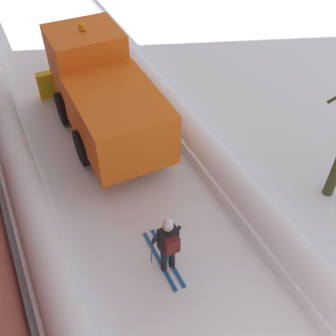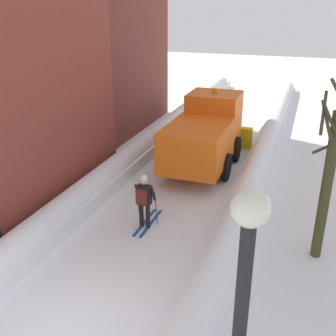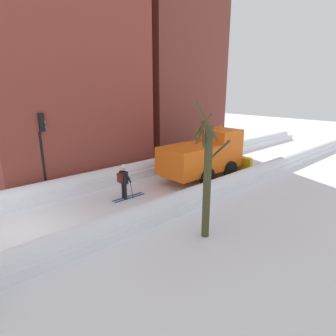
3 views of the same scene
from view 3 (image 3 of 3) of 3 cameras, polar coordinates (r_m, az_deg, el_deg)
The scene contains 9 objects.
ground_plane at distance 17.39m, azimuth 5.90°, elevation -1.96°, with size 80.00×80.00×0.00m, color white.
snowbank_left at distance 19.04m, azimuth 0.06°, elevation 0.98°, with size 1.10×36.00×0.96m.
snowbank_right at distance 15.76m, azimuth 13.05°, elevation -2.98°, with size 1.10×36.00×0.90m.
building_brick_near at distance 20.20m, azimuth -23.20°, elevation 26.42°, with size 8.32×9.24×18.78m.
building_brick_mid at distance 25.26m, azimuth 0.08°, elevation 24.15°, with size 6.71×7.84×17.83m.
plow_truck at distance 16.97m, azimuth 7.63°, elevation 2.71°, with size 3.20×5.98×3.12m.
skier at distance 13.84m, azimuth -9.12°, elevation -2.46°, with size 0.62×1.80×1.81m.
traffic_light_pole at distance 15.23m, azimuth -24.45°, elevation 5.59°, with size 0.28×0.42×4.21m.
bare_tree_near at distance 9.93m, azimuth 8.05°, elevation -2.13°, with size 1.21×1.20×5.00m.
Camera 3 is at (10.94, -2.41, 5.34)m, focal length 29.59 mm.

